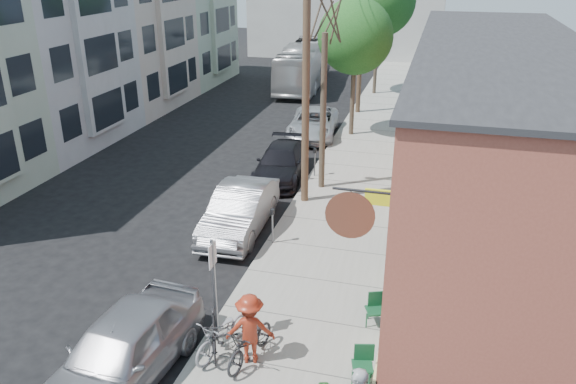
% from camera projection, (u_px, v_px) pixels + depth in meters
% --- Properties ---
extents(ground, '(120.00, 120.00, 0.00)m').
position_uv_depth(ground, '(188.00, 265.00, 17.86)').
color(ground, black).
extents(sidewalk, '(4.50, 58.00, 0.15)m').
position_uv_depth(sidewalk, '(368.00, 161.00, 26.59)').
color(sidewalk, gray).
rests_on(sidewalk, ground).
extents(cafe_building, '(6.60, 20.20, 6.61)m').
position_uv_depth(cafe_building, '(490.00, 142.00, 18.86)').
color(cafe_building, '#9D4B3A').
rests_on(cafe_building, ground).
extents(apartment_row, '(6.30, 32.00, 9.00)m').
position_uv_depth(apartment_row, '(92.00, 44.00, 31.39)').
color(apartment_row, '#A3B196').
rests_on(apartment_row, ground).
extents(sign_post, '(0.07, 0.45, 2.80)m').
position_uv_depth(sign_post, '(214.00, 281.00, 13.58)').
color(sign_post, slate).
rests_on(sign_post, sidewalk).
extents(parking_meter_near, '(0.14, 0.14, 1.24)m').
position_uv_depth(parking_meter_near, '(272.00, 220.00, 18.61)').
color(parking_meter_near, slate).
rests_on(parking_meter_near, sidewalk).
extents(parking_meter_far, '(0.14, 0.14, 1.24)m').
position_uv_depth(parking_meter_far, '(315.00, 158.00, 24.35)').
color(parking_meter_far, slate).
rests_on(parking_meter_far, sidewalk).
extents(utility_pole_near, '(3.57, 0.28, 10.00)m').
position_uv_depth(utility_pole_near, '(305.00, 66.00, 20.19)').
color(utility_pole_near, '#503A28').
rests_on(utility_pole_near, sidewalk).
extents(utility_pole_far, '(1.80, 0.28, 10.00)m').
position_uv_depth(utility_pole_far, '(362.00, 25.00, 32.67)').
color(utility_pole_far, '#503A28').
rests_on(utility_pole_far, sidewalk).
extents(tree_bare, '(0.24, 0.24, 6.26)m').
position_uv_depth(tree_bare, '(323.00, 114.00, 22.30)').
color(tree_bare, '#44392C').
rests_on(tree_bare, sidewalk).
extents(tree_leafy_mid, '(3.85, 3.85, 7.07)m').
position_uv_depth(tree_leafy_mid, '(355.00, 37.00, 28.42)').
color(tree_leafy_mid, '#44392C').
rests_on(tree_leafy_mid, sidewalk).
extents(tree_leafy_far, '(4.77, 4.77, 8.56)m').
position_uv_depth(tree_leafy_far, '(380.00, 0.00, 37.00)').
color(tree_leafy_far, '#44392C').
rests_on(tree_leafy_far, sidewalk).
extents(patio_chair_a, '(0.65, 0.65, 0.88)m').
position_uv_depth(patio_chair_a, '(375.00, 310.00, 14.59)').
color(patio_chair_a, '#134528').
rests_on(patio_chair_a, sidewalk).
extents(patio_chair_b, '(0.61, 0.61, 0.88)m').
position_uv_depth(patio_chair_b, '(362.00, 366.00, 12.60)').
color(patio_chair_b, '#134528').
rests_on(patio_chair_b, sidewalk).
extents(cyclist, '(1.29, 0.94, 1.80)m').
position_uv_depth(cyclist, '(250.00, 329.00, 13.11)').
color(cyclist, maroon).
rests_on(cyclist, sidewalk).
extents(cyclist_bike, '(1.08, 1.97, 0.98)m').
position_uv_depth(cyclist_bike, '(250.00, 343.00, 13.27)').
color(cyclist_bike, black).
rests_on(cyclist_bike, sidewalk).
extents(parked_bike_a, '(1.08, 1.73, 1.01)m').
position_uv_depth(parked_bike_a, '(214.00, 333.00, 13.61)').
color(parked_bike_a, black).
rests_on(parked_bike_a, sidewalk).
extents(parked_bike_b, '(1.23, 2.04, 1.01)m').
position_uv_depth(parked_bike_b, '(223.00, 334.00, 13.55)').
color(parked_bike_b, gray).
rests_on(parked_bike_b, sidewalk).
extents(car_0, '(2.40, 5.11, 1.69)m').
position_uv_depth(car_0, '(122.00, 350.00, 12.71)').
color(car_0, '#9999A0').
rests_on(car_0, ground).
extents(car_1, '(1.90, 4.98, 1.62)m').
position_uv_depth(car_1, '(240.00, 210.00, 19.75)').
color(car_1, gray).
rests_on(car_1, ground).
extents(car_2, '(2.40, 5.01, 1.41)m').
position_uv_depth(car_2, '(281.00, 163.00, 24.58)').
color(car_2, black).
rests_on(car_2, ground).
extents(car_3, '(2.93, 5.45, 1.45)m').
position_uv_depth(car_3, '(313.00, 123.00, 30.25)').
color(car_3, '#B6B9BE').
rests_on(car_3, ground).
extents(bus, '(3.51, 11.44, 3.14)m').
position_uv_depth(bus, '(304.00, 65.00, 41.60)').
color(bus, silver).
rests_on(bus, ground).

